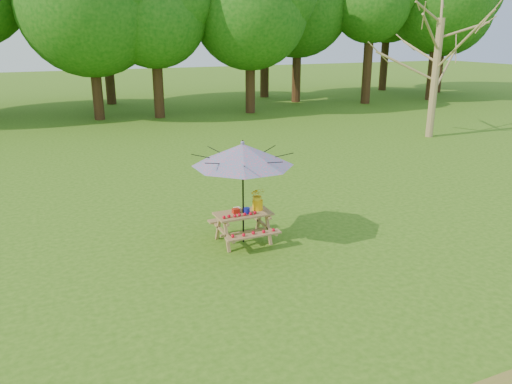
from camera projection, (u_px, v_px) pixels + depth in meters
name	position (u px, v px, depth m)	size (l,w,h in m)	color
ground	(362.00, 306.00, 8.32)	(120.00, 120.00, 0.00)	#346212
picnic_table	(243.00, 228.00, 10.77)	(1.20, 1.32, 0.67)	olive
patio_umbrella	(243.00, 155.00, 10.28)	(2.82, 2.82, 2.25)	black
produce_bins	(241.00, 210.00, 10.66)	(0.34, 0.39, 0.13)	red
tomatoes_row	(240.00, 215.00, 10.44)	(0.77, 0.13, 0.07)	red
flower_bucket	(258.00, 198.00, 10.77)	(0.35, 0.32, 0.51)	#FFB80D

